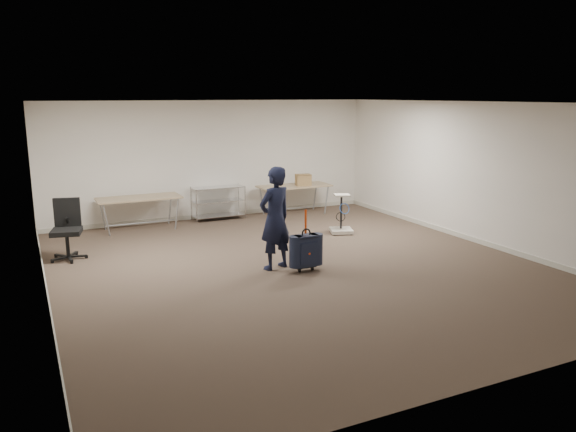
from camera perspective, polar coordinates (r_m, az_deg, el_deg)
ground at (r=9.79m, az=0.89°, el=-5.17°), size 9.00×9.00×0.00m
room_shell at (r=10.98m, az=-2.33°, el=-2.97°), size 8.00×9.00×9.00m
folding_table_left at (r=12.72m, az=-14.91°, el=1.63°), size 1.80×0.75×0.73m
folding_table_right at (r=13.91m, az=0.64°, el=2.92°), size 1.80×0.75×0.73m
wire_shelf at (r=13.46m, az=-7.11°, el=1.49°), size 1.22×0.47×0.80m
person at (r=9.48m, az=-1.33°, el=-0.24°), size 0.74×0.60×1.76m
suitcase at (r=9.44m, az=1.84°, el=-3.54°), size 0.39×0.23×1.06m
office_chair at (r=10.93m, az=-21.47°, el=-2.39°), size 0.66×0.66×1.09m
equipment_cart at (r=12.13m, az=5.45°, el=-0.71°), size 0.59×0.59×0.85m
cardboard_box at (r=13.89m, az=1.56°, el=3.70°), size 0.41×0.34×0.27m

